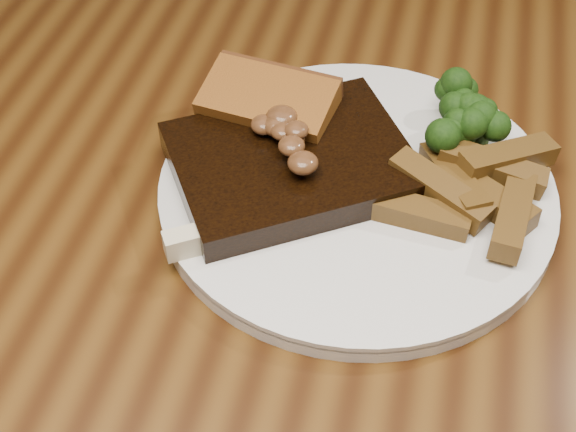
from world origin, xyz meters
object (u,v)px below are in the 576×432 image
plate (356,192)px  potato_wedges (466,195)px  dining_table (273,320)px  garlic_bread (268,121)px  steak (291,164)px  chair_far (482,107)px

plate → potato_wedges: size_ratio=2.86×
dining_table → garlic_bread: 0.16m
steak → potato_wedges: (0.13, -0.00, -0.00)m
plate → steak: bearing=-178.8°
plate → steak: 0.05m
plate → chair_far: bearing=77.6°
dining_table → steak: size_ratio=9.17×
chair_far → garlic_bread: bearing=53.1°
chair_far → steak: chair_far is taller
dining_table → potato_wedges: bearing=24.3°
plate → potato_wedges: potato_wedges is taller
chair_far → steak: size_ratio=4.68×
dining_table → chair_far: (0.17, 0.59, -0.21)m
plate → steak: size_ratio=1.73×
steak → dining_table: bearing=-123.1°
dining_table → chair_far: chair_far is taller
chair_far → dining_table: bearing=59.6°
dining_table → chair_far: bearing=74.2°
potato_wedges → garlic_bread: bearing=163.0°
steak → garlic_bread: size_ratio=1.68×
garlic_bread → potato_wedges: potato_wedges is taller
dining_table → steak: 0.13m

